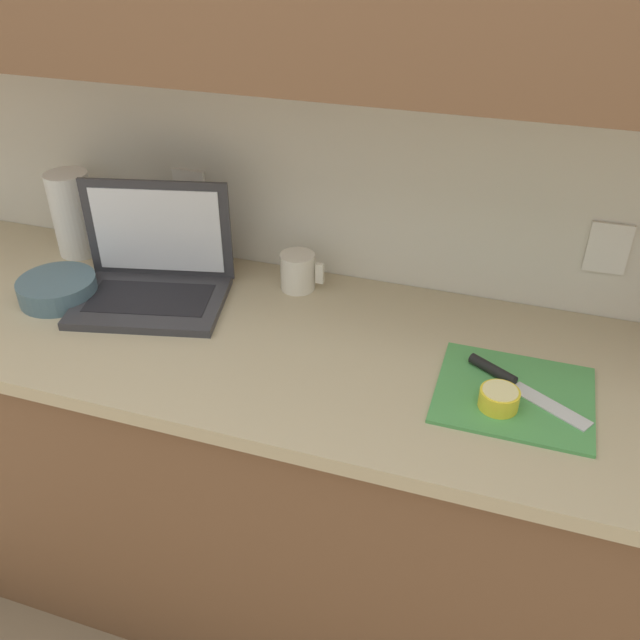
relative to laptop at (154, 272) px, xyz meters
The scene contains 9 objects.
ground_plane 1.01m from the laptop, 14.67° to the right, with size 12.00×12.00×0.00m, color #847056.
counter_unit 0.59m from the laptop, 15.14° to the right, with size 2.47×0.66×0.89m.
laptop is the anchor object (origin of this frame).
cutting_board 0.90m from the laptop, ahead, with size 0.31×0.27×0.01m, color #4C9E51.
knife 0.87m from the laptop, ahead, with size 0.25×0.17×0.02m.
lemon_half_cut 0.88m from the laptop, 11.90° to the right, with size 0.08×0.08×0.04m.
measuring_cup 0.36m from the laptop, 23.55° to the left, with size 0.11×0.09×0.09m.
bowl_white 0.24m from the laptop, 157.37° to the right, with size 0.19×0.19×0.05m.
paper_towel_roll 0.35m from the laptop, 156.01° to the left, with size 0.11×0.11×0.23m.
Camera 1 is at (0.52, -1.17, 1.76)m, focal length 38.00 mm.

